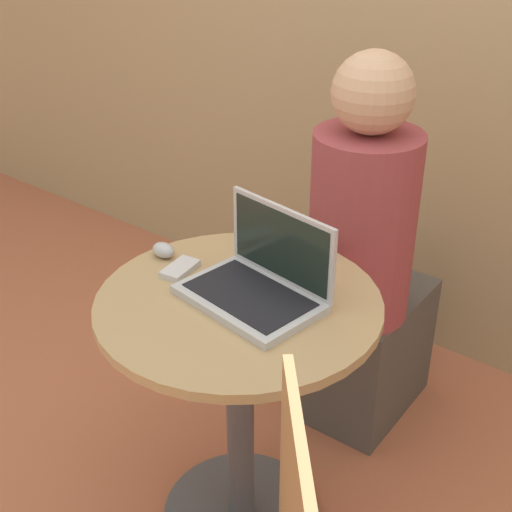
# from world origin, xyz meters

# --- Properties ---
(round_table) EXTENTS (0.68, 0.68, 0.72)m
(round_table) POSITION_xyz_m (0.00, 0.00, 0.50)
(round_table) COLOR #4C4C51
(round_table) RESTS_ON ground_plane
(laptop) EXTENTS (0.35, 0.26, 0.21)m
(laptop) POSITION_xyz_m (0.03, 0.04, 0.77)
(laptop) COLOR #B7B7BC
(laptop) RESTS_ON round_table
(cell_phone) EXTENTS (0.07, 0.11, 0.02)m
(cell_phone) POSITION_xyz_m (-0.20, 0.01, 0.73)
(cell_phone) COLOR silver
(cell_phone) RESTS_ON round_table
(computer_mouse) EXTENTS (0.06, 0.05, 0.04)m
(computer_mouse) POSITION_xyz_m (-0.28, 0.04, 0.74)
(computer_mouse) COLOR #B2B2B7
(computer_mouse) RESTS_ON round_table
(person_seated) EXTENTS (0.30, 0.47, 1.21)m
(person_seated) POSITION_xyz_m (0.03, 0.57, 0.52)
(person_seated) COLOR #4C4742
(person_seated) RESTS_ON ground_plane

